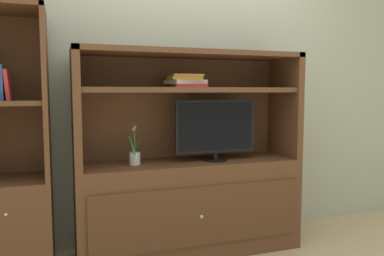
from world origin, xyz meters
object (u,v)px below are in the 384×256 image
(tv_monitor, at_px, (216,128))
(potted_plant, at_px, (135,157))
(magazine_stack, at_px, (185,81))
(media_console, at_px, (190,186))
(bookshelf_tall, at_px, (10,192))

(tv_monitor, relative_size, potted_plant, 2.12)
(magazine_stack, bearing_deg, media_console, -2.75)
(potted_plant, xyz_separation_m, bookshelf_tall, (-0.81, 0.02, -0.19))
(media_console, bearing_deg, magazine_stack, 177.25)
(magazine_stack, bearing_deg, tv_monitor, -16.52)
(tv_monitor, relative_size, magazine_stack, 1.72)
(media_console, distance_m, bookshelf_tall, 1.22)
(bookshelf_tall, bearing_deg, potted_plant, -1.41)
(media_console, height_order, magazine_stack, media_console)
(media_console, relative_size, bookshelf_tall, 0.95)
(media_console, height_order, tv_monitor, media_console)
(tv_monitor, distance_m, bookshelf_tall, 1.45)
(media_console, bearing_deg, tv_monitor, -18.88)
(tv_monitor, xyz_separation_m, potted_plant, (-0.59, 0.05, -0.19))
(magazine_stack, xyz_separation_m, bookshelf_tall, (-1.19, 0.00, -0.72))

